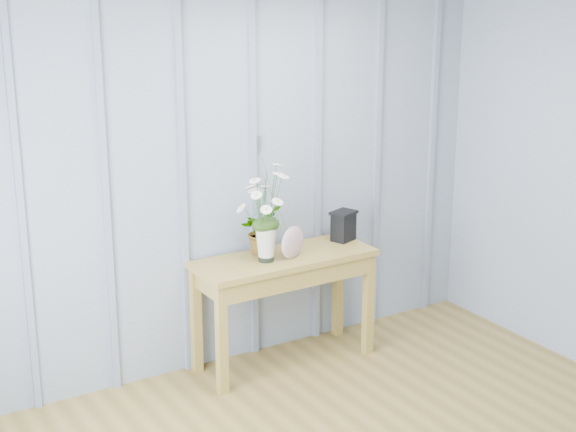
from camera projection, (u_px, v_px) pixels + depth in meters
room_shell at (339, 89)px, 4.29m from camera, size 4.00×4.50×2.50m
sideboard at (284, 272)px, 5.73m from camera, size 1.20×0.45×0.75m
daisy_vase at (266, 202)px, 5.48m from camera, size 0.44×0.34×0.63m
spider_plant at (261, 230)px, 5.71m from camera, size 0.37×0.37×0.31m
felt_disc_vessel at (292, 242)px, 5.62m from camera, size 0.22×0.12×0.21m
carved_box at (343, 226)px, 5.97m from camera, size 0.20×0.18×0.21m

